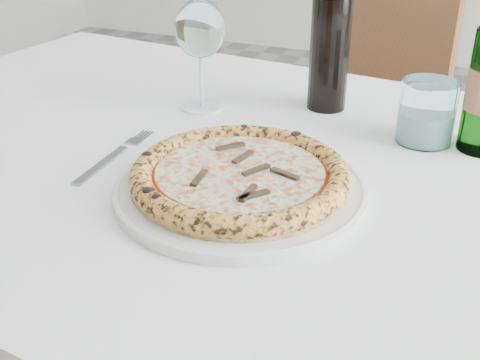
{
  "coord_description": "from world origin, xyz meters",
  "views": [
    {
      "loc": [
        0.43,
        -0.93,
        1.12
      ],
      "look_at": [
        0.18,
        -0.32,
        0.78
      ],
      "focal_mm": 45.0,
      "sensor_mm": 36.0,
      "label": 1
    }
  ],
  "objects_px": {
    "plate": "(240,188)",
    "tumbler": "(426,116)",
    "wine_glass": "(200,32)",
    "wine_bottle": "(330,41)",
    "dining_table": "(266,215)",
    "chair_far": "(357,115)",
    "pizza": "(240,176)"
  },
  "relations": [
    {
      "from": "dining_table",
      "to": "chair_far",
      "type": "distance_m",
      "value": 0.81
    },
    {
      "from": "chair_far",
      "to": "dining_table",
      "type": "bearing_deg",
      "value": -87.39
    },
    {
      "from": "wine_bottle",
      "to": "chair_far",
      "type": "bearing_deg",
      "value": 95.43
    },
    {
      "from": "wine_glass",
      "to": "wine_bottle",
      "type": "relative_size",
      "value": 0.68
    },
    {
      "from": "pizza",
      "to": "wine_glass",
      "type": "height_order",
      "value": "wine_glass"
    },
    {
      "from": "pizza",
      "to": "plate",
      "type": "bearing_deg",
      "value": 16.22
    },
    {
      "from": "chair_far",
      "to": "wine_glass",
      "type": "height_order",
      "value": "wine_glass"
    },
    {
      "from": "tumbler",
      "to": "chair_far",
      "type": "bearing_deg",
      "value": 109.27
    },
    {
      "from": "wine_glass",
      "to": "chair_far",
      "type": "bearing_deg",
      "value": 77.91
    },
    {
      "from": "plate",
      "to": "wine_bottle",
      "type": "xyz_separation_m",
      "value": [
        0.02,
        0.34,
        0.1
      ]
    },
    {
      "from": "chair_far",
      "to": "wine_bottle",
      "type": "bearing_deg",
      "value": -84.57
    },
    {
      "from": "pizza",
      "to": "wine_glass",
      "type": "relative_size",
      "value": 1.5
    },
    {
      "from": "chair_far",
      "to": "pizza",
      "type": "xyz_separation_m",
      "value": [
        0.04,
        -0.9,
        0.25
      ]
    },
    {
      "from": "dining_table",
      "to": "wine_glass",
      "type": "bearing_deg",
      "value": 138.79
    },
    {
      "from": "wine_glass",
      "to": "wine_bottle",
      "type": "xyz_separation_m",
      "value": [
        0.19,
        0.09,
        -0.02
      ]
    },
    {
      "from": "dining_table",
      "to": "pizza",
      "type": "bearing_deg",
      "value": -90.0
    },
    {
      "from": "plate",
      "to": "wine_bottle",
      "type": "distance_m",
      "value": 0.35
    },
    {
      "from": "chair_far",
      "to": "wine_bottle",
      "type": "height_order",
      "value": "wine_bottle"
    },
    {
      "from": "wine_glass",
      "to": "tumbler",
      "type": "xyz_separation_m",
      "value": [
        0.36,
        0.0,
        -0.09
      ]
    },
    {
      "from": "dining_table",
      "to": "wine_glass",
      "type": "relative_size",
      "value": 8.66
    },
    {
      "from": "pizza",
      "to": "wine_glass",
      "type": "distance_m",
      "value": 0.32
    },
    {
      "from": "wine_glass",
      "to": "tumbler",
      "type": "distance_m",
      "value": 0.37
    },
    {
      "from": "plate",
      "to": "pizza",
      "type": "distance_m",
      "value": 0.02
    },
    {
      "from": "plate",
      "to": "wine_bottle",
      "type": "bearing_deg",
      "value": 87.14
    },
    {
      "from": "dining_table",
      "to": "chair_far",
      "type": "height_order",
      "value": "chair_far"
    },
    {
      "from": "dining_table",
      "to": "plate",
      "type": "distance_m",
      "value": 0.14
    },
    {
      "from": "dining_table",
      "to": "tumbler",
      "type": "xyz_separation_m",
      "value": [
        0.19,
        0.16,
        0.13
      ]
    },
    {
      "from": "dining_table",
      "to": "wine_bottle",
      "type": "xyz_separation_m",
      "value": [
        0.02,
        0.24,
        0.2
      ]
    },
    {
      "from": "pizza",
      "to": "wine_bottle",
      "type": "bearing_deg",
      "value": 87.14
    },
    {
      "from": "plate",
      "to": "wine_bottle",
      "type": "relative_size",
      "value": 1.18
    },
    {
      "from": "chair_far",
      "to": "wine_bottle",
      "type": "xyz_separation_m",
      "value": [
        0.05,
        -0.56,
        0.34
      ]
    },
    {
      "from": "plate",
      "to": "tumbler",
      "type": "xyz_separation_m",
      "value": [
        0.19,
        0.26,
        0.03
      ]
    }
  ]
}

